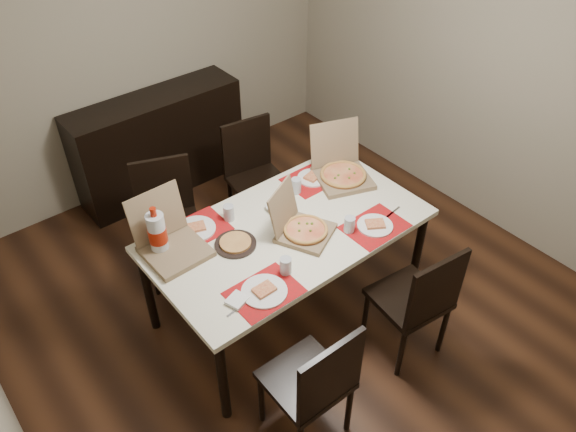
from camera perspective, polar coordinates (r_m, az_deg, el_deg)
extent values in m
cube|color=#3C2112|center=(4.22, -0.13, -8.17)|extent=(3.80, 4.00, 0.02)
cube|color=gray|center=(4.91, -15.76, 16.61)|extent=(3.80, 0.02, 2.60)
cube|color=gray|center=(4.66, 19.04, 14.66)|extent=(0.02, 4.00, 2.60)
cube|color=black|center=(5.11, -12.93, 7.17)|extent=(1.50, 0.40, 0.90)
cube|color=beige|center=(3.63, 0.00, -1.45)|extent=(1.80, 1.00, 0.04)
cylinder|color=black|center=(3.36, -6.65, -16.24)|extent=(0.06, 0.06, 0.71)
cylinder|color=black|center=(4.13, 13.03, -3.58)|extent=(0.06, 0.06, 0.71)
cylinder|color=black|center=(3.87, -14.01, -7.44)|extent=(0.06, 0.06, 0.71)
cylinder|color=black|center=(4.56, 4.70, 2.25)|extent=(0.06, 0.06, 0.71)
cube|color=black|center=(3.23, 1.80, -16.29)|extent=(0.43, 0.43, 0.04)
cube|color=black|center=(2.94, 4.36, -15.96)|extent=(0.42, 0.04, 0.46)
cylinder|color=black|center=(3.42, 6.20, -18.82)|extent=(0.04, 0.04, 0.43)
cylinder|color=black|center=(3.44, -2.72, -18.04)|extent=(0.04, 0.04, 0.43)
cylinder|color=black|center=(3.56, 2.12, -15.01)|extent=(0.04, 0.04, 0.43)
cube|color=black|center=(3.67, 12.16, -8.18)|extent=(0.47, 0.47, 0.04)
cube|color=black|center=(3.41, 14.84, -7.30)|extent=(0.42, 0.08, 0.46)
cylinder|color=black|center=(3.69, 11.40, -13.52)|extent=(0.04, 0.04, 0.43)
cylinder|color=black|center=(3.87, 15.48, -11.01)|extent=(0.04, 0.04, 0.43)
cylinder|color=black|center=(3.84, 7.86, -9.99)|extent=(0.04, 0.04, 0.43)
cylinder|color=black|center=(4.02, 11.92, -7.77)|extent=(0.04, 0.04, 0.43)
cube|color=black|center=(4.16, -11.80, -1.20)|extent=(0.54, 0.54, 0.04)
cube|color=black|center=(4.16, -12.64, 3.04)|extent=(0.40, 0.18, 0.46)
cylinder|color=black|center=(4.46, -9.48, -1.57)|extent=(0.04, 0.04, 0.43)
cylinder|color=black|center=(4.45, -14.02, -2.48)|extent=(0.04, 0.04, 0.43)
cylinder|color=black|center=(4.19, -8.59, -4.68)|extent=(0.04, 0.04, 0.43)
cylinder|color=black|center=(4.18, -13.43, -5.66)|extent=(0.04, 0.04, 0.43)
cube|color=black|center=(4.51, -2.98, 3.38)|extent=(0.48, 0.48, 0.04)
cube|color=black|center=(4.51, -4.25, 7.17)|extent=(0.42, 0.09, 0.46)
cylinder|color=black|center=(4.84, -2.03, 2.88)|extent=(0.04, 0.04, 0.43)
cylinder|color=black|center=(4.72, -5.85, 1.53)|extent=(0.04, 0.04, 0.43)
cylinder|color=black|center=(4.60, 0.16, 0.57)|extent=(0.04, 0.04, 0.43)
cylinder|color=black|center=(4.47, -3.81, -0.93)|extent=(0.04, 0.04, 0.43)
cube|color=#B20B0F|center=(3.22, -2.42, -7.74)|extent=(0.40, 0.30, 0.00)
cylinder|color=white|center=(3.21, -2.43, -7.64)|extent=(0.27, 0.27, 0.01)
cube|color=#E3C071|center=(3.20, -2.43, -7.46)|extent=(0.12, 0.09, 0.02)
cylinder|color=#ACB0B7|center=(3.29, -0.24, -5.08)|extent=(0.07, 0.07, 0.11)
cube|color=#B2B2B7|center=(3.16, -4.85, -9.13)|extent=(0.20, 0.04, 0.00)
cube|color=white|center=(3.17, -5.19, -8.50)|extent=(0.13, 0.13, 0.02)
cube|color=#B20B0F|center=(3.67, 8.82, -1.06)|extent=(0.40, 0.30, 0.00)
cylinder|color=white|center=(3.66, 8.83, -0.97)|extent=(0.23, 0.23, 0.01)
cube|color=#E3C071|center=(3.65, 8.85, -0.79)|extent=(0.15, 0.14, 0.02)
cylinder|color=#ACB0B7|center=(3.58, 6.26, -0.88)|extent=(0.07, 0.07, 0.11)
cube|color=#B2B2B7|center=(3.79, 10.42, 0.22)|extent=(0.20, 0.04, 0.00)
cube|color=#B20B0F|center=(3.65, -9.32, -1.39)|extent=(0.40, 0.30, 0.00)
cylinder|color=white|center=(3.64, -9.33, -1.29)|extent=(0.25, 0.25, 0.01)
cube|color=#E3C071|center=(3.63, -9.36, -1.12)|extent=(0.14, 0.13, 0.02)
cylinder|color=#ACB0B7|center=(3.67, -6.04, 0.33)|extent=(0.07, 0.07, 0.11)
cube|color=#B2B2B7|center=(3.57, -11.32, -2.75)|extent=(0.20, 0.04, 0.00)
cube|color=white|center=(3.62, -11.81, -1.97)|extent=(0.13, 0.13, 0.02)
cube|color=#B20B0F|center=(4.04, 2.54, 3.81)|extent=(0.40, 0.30, 0.00)
cylinder|color=white|center=(4.03, 2.54, 3.90)|extent=(0.22, 0.22, 0.01)
cube|color=#E3C071|center=(4.03, 2.55, 4.07)|extent=(0.14, 0.12, 0.02)
cylinder|color=#ACB0B7|center=(3.88, 0.85, 3.09)|extent=(0.07, 0.07, 0.11)
cube|color=#B2B2B7|center=(4.10, 3.63, 4.36)|extent=(0.20, 0.04, 0.00)
cube|color=white|center=(3.62, -0.16, -1.04)|extent=(0.15, 0.14, 0.02)
cube|color=brown|center=(3.56, 1.80, -1.74)|extent=(0.42, 0.42, 0.03)
cube|color=brown|center=(3.50, -0.51, 0.92)|extent=(0.31, 0.20, 0.28)
cylinder|color=#E3C071|center=(3.54, 1.80, -1.44)|extent=(0.36, 0.36, 0.02)
cube|color=brown|center=(4.03, 5.60, 3.84)|extent=(0.47, 0.47, 0.04)
cube|color=brown|center=(4.07, 4.76, 7.39)|extent=(0.37, 0.20, 0.33)
cylinder|color=#E3C071|center=(4.02, 5.62, 4.15)|extent=(0.40, 0.40, 0.02)
cube|color=brown|center=(3.50, -11.33, -3.55)|extent=(0.37, 0.37, 0.04)
cube|color=brown|center=(3.50, -13.23, 0.16)|extent=(0.36, 0.09, 0.32)
cylinder|color=black|center=(3.51, -5.35, -2.86)|extent=(0.26, 0.26, 0.01)
cylinder|color=tan|center=(3.50, -5.37, -2.68)|extent=(0.20, 0.20, 0.02)
imported|color=white|center=(3.75, -1.22, 0.83)|extent=(0.14, 0.14, 0.03)
cylinder|color=silver|center=(3.45, -13.11, -1.78)|extent=(0.11, 0.11, 0.29)
cylinder|color=#A31A07|center=(3.45, -13.10, -1.85)|extent=(0.11, 0.11, 0.10)
cylinder|color=#A31A07|center=(3.34, -13.54, 0.40)|extent=(0.04, 0.04, 0.05)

